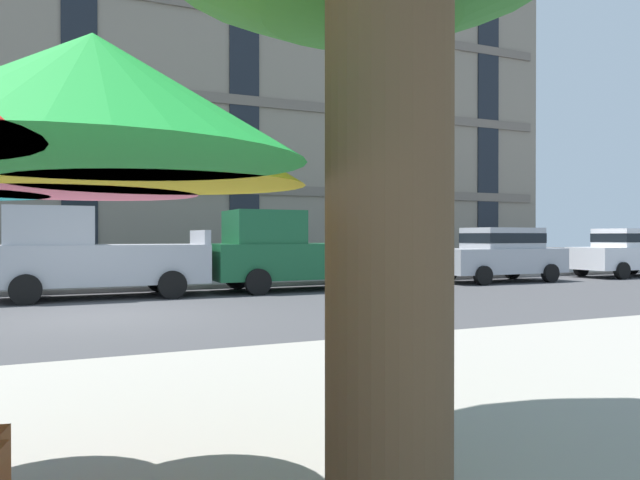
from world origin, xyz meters
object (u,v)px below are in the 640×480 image
Objects in this scene: pickup_silver at (89,256)px; pickup_green at (293,253)px; sedan_silver at (500,253)px; sedan_white at (628,251)px.

pickup_green is (5.32, 0.00, 0.00)m from pickup_silver.
pickup_silver is at bearing 180.00° from pickup_green.
pickup_silver is 1.00× the size of pickup_green.
pickup_green reaches higher than sedan_silver.
pickup_silver is 12.64m from sedan_silver.
pickup_green is at bearing 180.00° from sedan_silver.
pickup_green is at bearing 0.00° from pickup_silver.
pickup_green is 1.16× the size of sedan_silver.
sedan_silver is (12.64, -0.00, -0.08)m from pickup_silver.
sedan_white is (18.69, -0.00, -0.08)m from pickup_silver.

